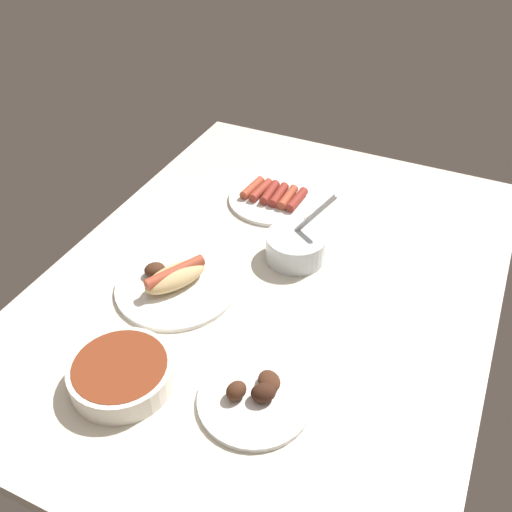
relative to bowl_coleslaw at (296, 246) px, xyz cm
name	(u,v)px	position (x,y,z in cm)	size (l,w,h in cm)	color
ground_plane	(273,283)	(-8.21, 1.80, -4.80)	(120.00, 90.00, 3.00)	silver
bowl_coleslaw	(296,246)	(0.00, 0.00, 0.00)	(13.13, 13.44, 15.31)	silver
plate_grilled_meat	(255,397)	(-38.33, -8.05, -2.36)	(19.43, 19.43, 4.09)	white
bowl_chili	(121,373)	(-44.53, 14.39, -0.74)	(18.01, 18.01, 4.64)	white
plate_sausages	(274,197)	(18.66, 13.19, -2.26)	(22.75, 22.75, 3.22)	white
plate_hotdog_assembled	(175,282)	(-19.67, 18.75, -1.58)	(25.17, 25.17, 5.61)	white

